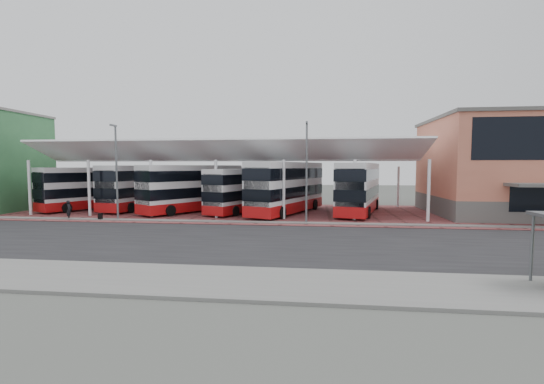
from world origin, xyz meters
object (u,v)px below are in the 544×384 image
object	(u,v)px
bus_4	(287,188)
bus_5	(359,188)
bus_3	(244,190)
pedestrian	(69,210)
bus_1	(143,187)
bus_0	(92,188)
bus_2	(193,189)
terminal	(534,166)

from	to	relation	value
bus_4	bus_5	distance (m)	7.07
bus_3	bus_4	world-z (taller)	bus_4
bus_5	pedestrian	world-z (taller)	bus_5
bus_5	bus_1	bearing A→B (deg)	-168.06
bus_0	bus_3	size ratio (longest dim) A/B	1.02
bus_2	bus_5	distance (m)	16.58
terminal	bus_4	size ratio (longest dim) A/B	1.51
bus_4	bus_0	bearing A→B (deg)	-161.79
terminal	bus_5	size ratio (longest dim) A/B	1.52
bus_2	bus_3	xyz separation A→B (m)	(5.19, 0.50, -0.19)
pedestrian	bus_5	bearing A→B (deg)	-97.98
terminal	bus_5	distance (m)	16.16
bus_1	bus_3	world-z (taller)	bus_1
bus_5	pedestrian	xyz separation A→B (m)	(-25.42, -7.32, -1.61)
terminal	bus_4	world-z (taller)	terminal
bus_0	bus_1	world-z (taller)	bus_1
bus_5	bus_2	bearing A→B (deg)	-162.53
pedestrian	bus_1	bearing A→B (deg)	-41.29
bus_2	bus_3	size ratio (longest dim) A/B	1.04
terminal	bus_0	bearing A→B (deg)	-179.73
bus_1	bus_5	xyz separation A→B (m)	(22.83, -1.05, 0.11)
bus_0	bus_2	distance (m)	11.54
bus_4	bus_5	world-z (taller)	bus_4
terminal	bus_5	world-z (taller)	terminal
bus_1	pedestrian	distance (m)	8.89
bus_1	bus_4	distance (m)	15.95
bus_2	pedestrian	bearing A→B (deg)	-110.90
terminal	bus_4	bearing A→B (deg)	-176.63
bus_2	pedestrian	world-z (taller)	bus_2
bus_0	bus_2	world-z (taller)	bus_2
bus_3	terminal	bearing A→B (deg)	23.80
pedestrian	bus_2	bearing A→B (deg)	-77.89
terminal	bus_2	size ratio (longest dim) A/B	1.68
bus_4	bus_5	xyz separation A→B (m)	(7.00, 0.99, -0.05)
bus_0	bus_2	xyz separation A→B (m)	(11.50, -1.00, 0.12)
bus_3	bus_5	bearing A→B (deg)	24.03
pedestrian	terminal	bearing A→B (deg)	-103.53
bus_2	bus_5	size ratio (longest dim) A/B	0.90
bus_1	bus_3	xyz separation A→B (m)	(11.45, -1.39, -0.17)
terminal	bus_0	xyz separation A→B (m)	(-44.07, -0.21, -2.39)
bus_2	bus_4	size ratio (longest dim) A/B	0.90
bus_0	bus_1	size ratio (longest dim) A/B	0.93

